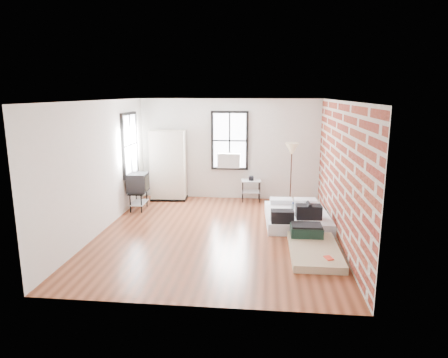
# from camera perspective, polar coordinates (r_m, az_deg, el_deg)

# --- Properties ---
(ground) EXTENTS (6.00, 6.00, 0.00)m
(ground) POSITION_cam_1_polar(r_m,az_deg,el_deg) (8.64, -1.03, -7.77)
(ground) COLOR #5E2C18
(ground) RESTS_ON ground
(room_shell) EXTENTS (5.02, 6.02, 2.80)m
(room_shell) POSITION_cam_1_polar(r_m,az_deg,el_deg) (8.54, 0.77, 4.03)
(room_shell) COLOR silver
(room_shell) RESTS_ON ground
(mattress_main) EXTENTS (1.48, 1.96, 0.61)m
(mattress_main) POSITION_cam_1_polar(r_m,az_deg,el_deg) (9.41, 10.31, -5.21)
(mattress_main) COLOR white
(mattress_main) RESTS_ON ground
(mattress_bare) EXTENTS (0.91, 1.72, 0.37)m
(mattress_bare) POSITION_cam_1_polar(r_m,az_deg,el_deg) (7.86, 12.52, -9.27)
(mattress_bare) COLOR tan
(mattress_bare) RESTS_ON ground
(wardrobe) EXTENTS (1.01, 0.62, 1.94)m
(wardrobe) POSITION_cam_1_polar(r_m,az_deg,el_deg) (11.21, -7.95, 1.91)
(wardrobe) COLOR black
(wardrobe) RESTS_ON ground
(side_table) EXTENTS (0.57, 0.47, 0.70)m
(side_table) POSITION_cam_1_polar(r_m,az_deg,el_deg) (11.06, 3.88, -0.76)
(side_table) COLOR black
(side_table) RESTS_ON ground
(floor_lamp) EXTENTS (0.35, 0.35, 1.64)m
(floor_lamp) POSITION_cam_1_polar(r_m,az_deg,el_deg) (10.84, 9.66, 3.82)
(floor_lamp) COLOR black
(floor_lamp) RESTS_ON ground
(tv_stand) EXTENTS (0.50, 0.69, 0.95)m
(tv_stand) POSITION_cam_1_polar(r_m,az_deg,el_deg) (10.40, -12.16, -0.68)
(tv_stand) COLOR black
(tv_stand) RESTS_ON ground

